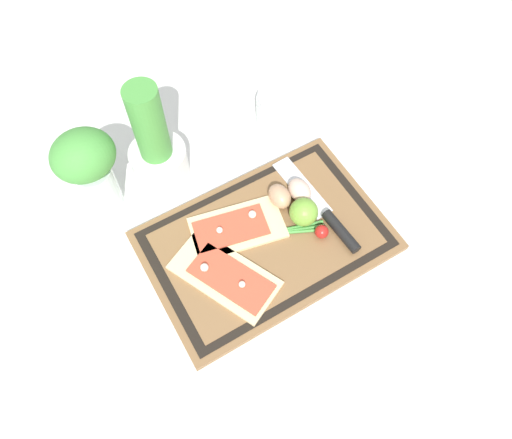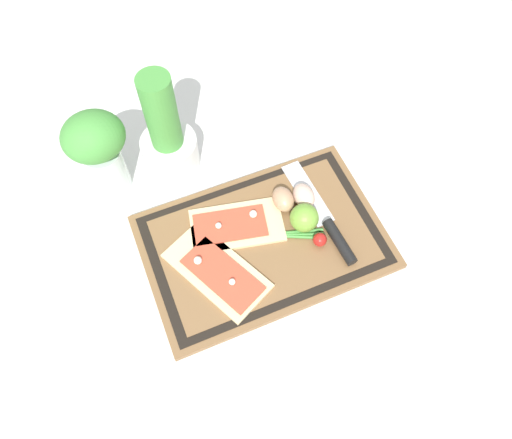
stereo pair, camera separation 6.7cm
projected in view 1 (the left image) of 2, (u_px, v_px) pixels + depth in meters
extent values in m
plane|color=silver|center=(266.00, 242.00, 1.01)|extent=(6.00, 6.00, 0.00)
cube|color=brown|center=(266.00, 241.00, 1.00)|extent=(0.47, 0.31, 0.01)
cube|color=black|center=(266.00, 239.00, 0.99)|extent=(0.44, 0.29, 0.00)
cube|color=brown|center=(266.00, 239.00, 0.99)|extent=(0.41, 0.26, 0.00)
cube|color=beige|center=(224.00, 275.00, 0.95)|extent=(0.18, 0.23, 0.01)
cube|color=#D14C33|center=(231.00, 278.00, 0.94)|extent=(0.13, 0.18, 0.00)
sphere|color=silver|center=(205.00, 268.00, 0.94)|extent=(0.02, 0.02, 0.02)
sphere|color=silver|center=(242.00, 284.00, 0.93)|extent=(0.01, 0.01, 0.01)
cube|color=beige|center=(238.00, 228.00, 1.00)|extent=(0.20, 0.14, 0.01)
cube|color=#D14C33|center=(231.00, 228.00, 0.99)|extent=(0.16, 0.10, 0.00)
sphere|color=silver|center=(251.00, 215.00, 1.00)|extent=(0.02, 0.02, 0.02)
sphere|color=silver|center=(220.00, 230.00, 0.98)|extent=(0.01, 0.01, 0.01)
cube|color=silver|center=(302.00, 187.00, 1.05)|extent=(0.05, 0.16, 0.00)
cylinder|color=black|center=(341.00, 231.00, 0.99)|extent=(0.03, 0.10, 0.02)
ellipsoid|color=tan|center=(280.00, 196.00, 1.01)|extent=(0.04, 0.06, 0.04)
ellipsoid|color=beige|center=(299.00, 191.00, 1.02)|extent=(0.04, 0.06, 0.04)
sphere|color=#70A838|center=(303.00, 211.00, 0.99)|extent=(0.06, 0.06, 0.06)
sphere|color=red|center=(322.00, 232.00, 0.98)|extent=(0.03, 0.03, 0.03)
cylinder|color=#47933D|center=(263.00, 234.00, 0.99)|extent=(0.22, 0.11, 0.01)
cylinder|color=#47933D|center=(263.00, 234.00, 0.99)|extent=(0.23, 0.10, 0.01)
cylinder|color=#47933D|center=(263.00, 234.00, 0.99)|extent=(0.24, 0.08, 0.01)
cylinder|color=white|center=(160.00, 163.00, 1.05)|extent=(0.12, 0.12, 0.08)
cylinder|color=#47933D|center=(150.00, 130.00, 0.96)|extent=(0.07, 0.07, 0.22)
cylinder|color=silver|center=(275.00, 110.00, 1.12)|extent=(0.09, 0.09, 0.08)
cylinder|color=#D16023|center=(275.00, 117.00, 1.14)|extent=(0.08, 0.08, 0.03)
cylinder|color=silver|center=(276.00, 97.00, 1.09)|extent=(0.08, 0.08, 0.01)
cylinder|color=silver|center=(99.00, 187.00, 1.00)|extent=(0.08, 0.08, 0.11)
ellipsoid|color=#47933D|center=(83.00, 156.00, 0.91)|extent=(0.12, 0.11, 0.10)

